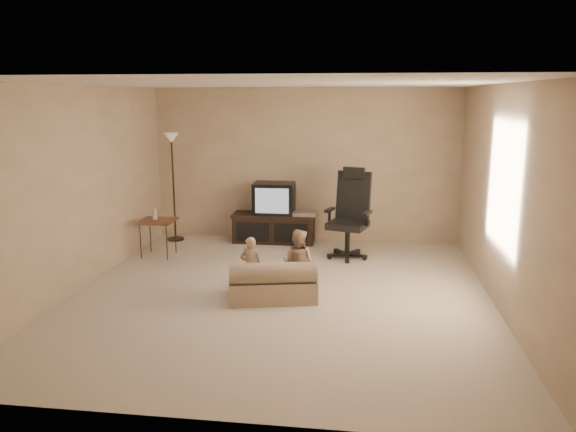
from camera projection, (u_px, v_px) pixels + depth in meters
The scene contains 9 objects.
floor at pixel (281, 294), 6.82m from camera, with size 5.50×5.50×0.00m, color #AFA38B.
room_shell at pixel (280, 170), 6.50m from camera, with size 5.50×5.50×5.50m.
tv_stand at pixel (274, 217), 9.21m from camera, with size 1.38×0.51×0.99m.
office_chair at pixel (349, 226), 8.32m from camera, with size 0.76×0.78×1.33m.
side_table at pixel (157, 221), 8.37m from camera, with size 0.50×0.50×0.75m.
floor_lamp at pixel (172, 163), 9.13m from camera, with size 0.28×0.28×1.78m.
child_sofa at pixel (273, 284), 6.58m from camera, with size 1.12×0.78×0.50m.
toddler_left at pixel (251, 266), 6.73m from camera, with size 0.26×0.19×0.72m, color tan.
toddler_right at pixel (298, 263), 6.65m from camera, with size 0.41×0.22×0.83m, color tan.
Camera 1 is at (0.95, -6.40, 2.36)m, focal length 35.00 mm.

